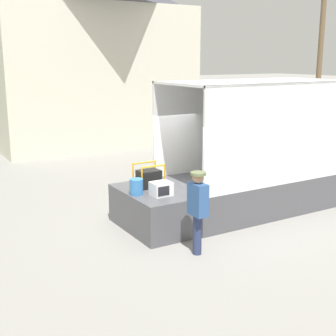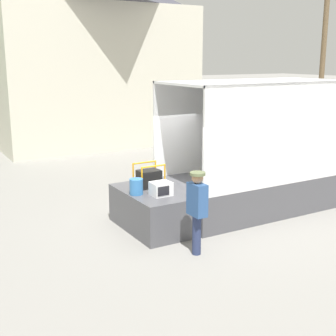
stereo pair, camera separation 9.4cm
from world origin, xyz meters
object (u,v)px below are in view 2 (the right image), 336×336
at_px(orange_bucket, 136,187).
at_px(utility_pole, 324,45).
at_px(box_truck, 296,165).
at_px(microwave, 161,189).
at_px(worker_person, 197,204).
at_px(portable_generator, 150,178).

height_order(orange_bucket, utility_pole, utility_pole).
xyz_separation_m(box_truck, utility_pole, (10.64, 8.87, 3.59)).
xyz_separation_m(orange_bucket, utility_pole, (15.67, 8.94, 3.49)).
relative_size(microwave, worker_person, 0.26).
height_order(box_truck, portable_generator, box_truck).
distance_m(box_truck, orange_bucket, 5.03).
xyz_separation_m(microwave, portable_generator, (0.11, 0.74, 0.06)).
bearing_deg(orange_bucket, microwave, -38.23).
bearing_deg(box_truck, microwave, -174.84).
distance_m(box_truck, portable_generator, 4.49).
distance_m(worker_person, utility_pole, 18.85).
bearing_deg(portable_generator, orange_bucket, -144.58).
height_order(box_truck, microwave, box_truck).
xyz_separation_m(orange_bucket, worker_person, (0.51, -1.70, -0.03)).
distance_m(microwave, utility_pole, 18.18).
height_order(box_truck, worker_person, box_truck).
bearing_deg(orange_bucket, box_truck, 0.74).
relative_size(microwave, portable_generator, 0.69).
bearing_deg(orange_bucket, worker_person, -73.17).
bearing_deg(microwave, worker_person, -86.98).
bearing_deg(worker_person, box_truck, 21.32).
xyz_separation_m(portable_generator, orange_bucket, (-0.55, -0.39, -0.04)).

